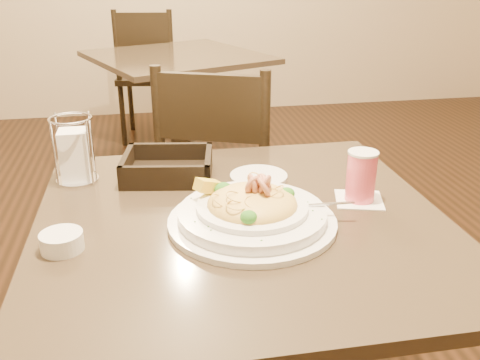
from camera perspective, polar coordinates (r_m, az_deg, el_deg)
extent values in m
cylinder|color=black|center=(1.39, 0.15, -17.33)|extent=(0.12, 0.12, 0.66)
cube|color=#473928|center=(1.20, 0.17, -4.57)|extent=(0.90, 0.90, 0.03)
cylinder|color=black|center=(3.40, -6.20, 1.34)|extent=(0.52, 0.52, 0.03)
cylinder|color=black|center=(3.29, -6.46, 6.95)|extent=(0.12, 0.12, 0.66)
cube|color=#473928|center=(3.21, -6.74, 12.88)|extent=(1.18, 1.18, 0.03)
cube|color=black|center=(2.03, -1.73, -0.53)|extent=(0.55, 0.55, 0.04)
cylinder|color=black|center=(2.26, 3.83, -4.58)|extent=(0.04, 0.04, 0.43)
cylinder|color=black|center=(2.33, -4.98, -3.75)|extent=(0.04, 0.04, 0.43)
cylinder|color=black|center=(1.95, 2.35, -9.37)|extent=(0.04, 0.04, 0.43)
cylinder|color=black|center=(2.03, -7.82, -8.20)|extent=(0.04, 0.04, 0.43)
cylinder|color=black|center=(1.74, 2.60, 4.23)|extent=(0.04, 0.04, 0.46)
cylinder|color=black|center=(1.83, -8.63, 4.91)|extent=(0.04, 0.04, 0.46)
cube|color=black|center=(1.75, -3.22, 7.71)|extent=(0.35, 0.16, 0.22)
cube|color=black|center=(3.95, -9.63, 10.79)|extent=(0.48, 0.48, 0.04)
cylinder|color=black|center=(4.16, -6.62, 8.23)|extent=(0.04, 0.04, 0.43)
cylinder|color=black|center=(4.20, -11.57, 8.08)|extent=(0.04, 0.04, 0.43)
cylinder|color=black|center=(3.81, -7.04, 6.85)|extent=(0.04, 0.04, 0.43)
cylinder|color=black|center=(3.86, -12.41, 6.70)|extent=(0.04, 0.04, 0.43)
cylinder|color=black|center=(3.71, -7.41, 14.07)|extent=(0.04, 0.04, 0.46)
cylinder|color=black|center=(3.76, -13.04, 13.81)|extent=(0.04, 0.04, 0.46)
cube|color=black|center=(3.71, -10.36, 15.48)|extent=(0.36, 0.08, 0.22)
cylinder|color=white|center=(1.15, 1.30, -4.48)|extent=(0.36, 0.36, 0.01)
cylinder|color=white|center=(1.14, 1.31, -3.67)|extent=(0.32, 0.32, 0.02)
cylinder|color=white|center=(1.14, 1.31, -2.91)|extent=(0.24, 0.24, 0.01)
ellipsoid|color=gold|center=(1.13, 1.32, -2.60)|extent=(0.19, 0.19, 0.07)
cube|color=yellow|center=(1.18, -3.44, -0.64)|extent=(0.07, 0.06, 0.04)
cube|color=silver|center=(1.16, 8.84, -2.58)|extent=(0.14, 0.03, 0.01)
cube|color=silver|center=(1.14, 5.34, -2.68)|extent=(0.04, 0.03, 0.00)
torus|color=gold|center=(1.10, -1.83, -2.31)|extent=(0.06, 0.07, 0.04)
torus|color=gold|center=(1.09, -0.46, -1.79)|extent=(0.05, 0.05, 0.02)
torus|color=gold|center=(1.13, -0.72, -2.13)|extent=(0.04, 0.04, 0.02)
torus|color=gold|center=(1.12, 2.47, -1.20)|extent=(0.05, 0.05, 0.01)
torus|color=gold|center=(1.14, 0.74, -1.93)|extent=(0.06, 0.06, 0.02)
torus|color=gold|center=(1.07, -0.43, -2.71)|extent=(0.05, 0.05, 0.01)
torus|color=gold|center=(1.12, 3.70, -1.24)|extent=(0.05, 0.06, 0.04)
torus|color=gold|center=(1.12, 1.27, -2.41)|extent=(0.04, 0.05, 0.03)
torus|color=gold|center=(1.12, 1.33, -1.19)|extent=(0.04, 0.04, 0.02)
torus|color=gold|center=(1.14, 2.43, -1.28)|extent=(0.05, 0.06, 0.03)
torus|color=gold|center=(1.13, 2.51, -2.04)|extent=(0.05, 0.05, 0.02)
torus|color=gold|center=(1.18, 1.25, -1.21)|extent=(0.05, 0.06, 0.03)
torus|color=gold|center=(1.13, 1.95, -1.09)|extent=(0.03, 0.03, 0.01)
torus|color=gold|center=(1.11, 3.69, -1.75)|extent=(0.05, 0.04, 0.04)
torus|color=gold|center=(1.18, 1.51, 0.21)|extent=(0.04, 0.04, 0.02)
torus|color=gold|center=(1.15, 1.93, -1.55)|extent=(0.04, 0.04, 0.02)
torus|color=gold|center=(1.08, 1.66, -2.38)|extent=(0.06, 0.06, 0.02)
torus|color=gold|center=(1.13, 0.31, -1.32)|extent=(0.06, 0.06, 0.02)
torus|color=tan|center=(1.11, 1.49, -0.63)|extent=(0.05, 0.04, 0.05)
torus|color=tan|center=(1.12, 2.75, -0.42)|extent=(0.05, 0.05, 0.05)
torus|color=tan|center=(1.10, 2.56, -0.82)|extent=(0.04, 0.05, 0.05)
torus|color=tan|center=(1.12, 2.11, -0.48)|extent=(0.04, 0.05, 0.05)
torus|color=tan|center=(1.11, 2.68, -0.57)|extent=(0.05, 0.05, 0.05)
torus|color=tan|center=(1.12, 1.34, -0.53)|extent=(0.03, 0.05, 0.05)
ellipsoid|color=#205A14|center=(1.16, 5.01, -1.45)|extent=(0.04, 0.04, 0.03)
ellipsoid|color=#205A14|center=(1.18, -1.77, -1.03)|extent=(0.04, 0.04, 0.03)
ellipsoid|color=#205A14|center=(1.06, 0.94, -4.00)|extent=(0.04, 0.04, 0.03)
cube|color=#266619|center=(1.14, 7.77, -3.25)|extent=(0.00, 0.00, 0.00)
cube|color=#266619|center=(1.02, 2.31, -6.45)|extent=(0.00, 0.00, 0.00)
cube|color=#266619|center=(1.18, 7.23, -2.34)|extent=(0.00, 0.00, 0.00)
cube|color=#266619|center=(1.20, -3.78, -1.78)|extent=(0.00, 0.00, 0.00)
cube|color=#266619|center=(1.11, 8.72, -4.14)|extent=(0.00, 0.00, 0.00)
cube|color=#266619|center=(1.23, -3.56, -1.01)|extent=(0.00, 0.00, 0.00)
cube|color=#266619|center=(1.06, -3.12, -5.35)|extent=(0.00, 0.00, 0.00)
cube|color=#266619|center=(1.22, 6.24, -1.43)|extent=(0.00, 0.00, 0.00)
cube|color=#266619|center=(1.26, 2.90, -0.50)|extent=(0.00, 0.00, 0.00)
cube|color=#266619|center=(1.25, -1.61, -0.60)|extent=(0.00, 0.00, 0.00)
cube|color=#266619|center=(1.25, 4.60, -0.72)|extent=(0.00, 0.00, 0.00)
cube|color=#266619|center=(1.09, -4.84, -4.44)|extent=(0.00, 0.00, 0.00)
cube|color=#266619|center=(1.07, -3.41, -4.97)|extent=(0.00, 0.00, 0.00)
cube|color=#266619|center=(1.26, 3.09, -0.54)|extent=(0.00, 0.00, 0.00)
cube|color=#266619|center=(1.25, 3.34, -0.59)|extent=(0.00, 0.00, 0.00)
cube|color=#266619|center=(1.19, -5.23, -1.94)|extent=(0.00, 0.00, 0.00)
cube|color=#266619|center=(1.19, 6.85, -2.07)|extent=(0.00, 0.00, 0.00)
cube|color=white|center=(1.30, 12.57, -2.07)|extent=(0.13, 0.13, 0.00)
cylinder|color=#F9576D|center=(1.27, 12.80, 0.38)|extent=(0.07, 0.07, 0.12)
cylinder|color=white|center=(1.25, 13.03, 2.86)|extent=(0.07, 0.07, 0.01)
cube|color=black|center=(1.41, -7.66, 0.67)|extent=(0.25, 0.22, 0.02)
cube|color=black|center=(1.39, -3.38, 1.91)|extent=(0.04, 0.18, 0.05)
cube|color=black|center=(1.41, -12.01, 1.80)|extent=(0.04, 0.18, 0.05)
cube|color=black|center=(1.48, -7.39, 3.05)|extent=(0.23, 0.05, 0.05)
cube|color=black|center=(1.32, -8.11, 0.52)|extent=(0.23, 0.05, 0.05)
cylinder|color=silver|center=(1.44, -16.91, 0.07)|extent=(0.11, 0.11, 0.01)
torus|color=silver|center=(1.39, -17.68, 6.30)|extent=(0.11, 0.11, 0.01)
cube|color=white|center=(1.41, -17.22, 2.58)|extent=(0.08, 0.08, 0.13)
cylinder|color=silver|center=(1.38, -19.18, 2.55)|extent=(0.01, 0.01, 0.17)
cylinder|color=silver|center=(1.36, -15.75, 2.81)|extent=(0.01, 0.01, 0.17)
cylinder|color=silver|center=(1.45, -18.75, 3.66)|extent=(0.01, 0.01, 0.17)
cylinder|color=silver|center=(1.44, -15.50, 3.92)|extent=(0.01, 0.01, 0.17)
cylinder|color=white|center=(1.39, 2.00, 0.39)|extent=(0.20, 0.20, 0.01)
cylinder|color=white|center=(1.11, -18.47, -6.24)|extent=(0.10, 0.10, 0.04)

